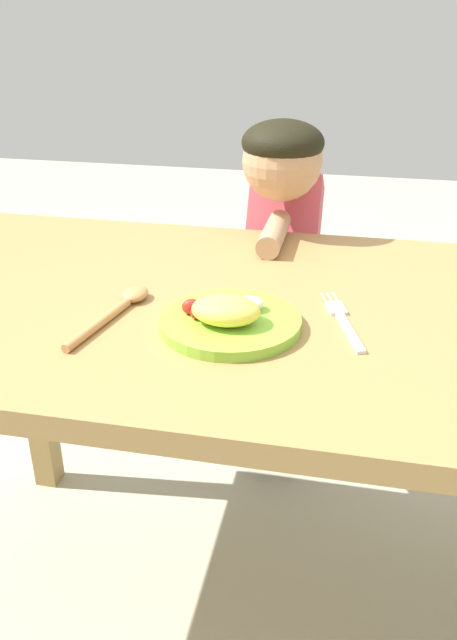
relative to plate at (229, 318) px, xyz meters
The scene contains 6 objects.
ground_plane 0.78m from the plate, 68.35° to the left, with size 8.00×8.00×0.00m, color #ADAC92.
dining_table 0.16m from the plate, 68.35° to the left, with size 1.45×0.77×0.75m.
plate is the anchor object (origin of this frame).
fork 0.19m from the plate, 18.94° to the left, with size 0.08×0.21×0.01m.
spoon 0.19m from the plate, behind, with size 0.07×0.23×0.02m.
person 0.61m from the plate, 88.55° to the left, with size 0.18×0.41×1.00m.
Camera 1 is at (0.14, -0.99, 1.22)m, focal length 36.07 mm.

